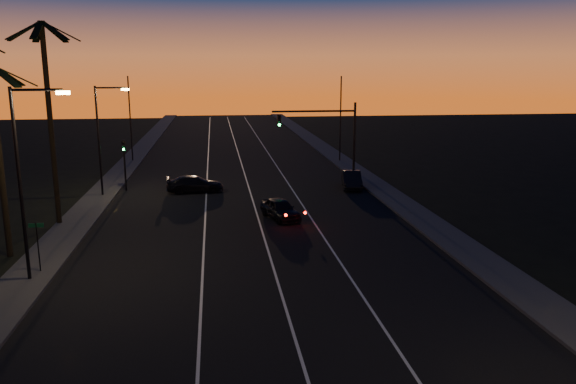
{
  "coord_description": "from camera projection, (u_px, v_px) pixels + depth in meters",
  "views": [
    {
      "loc": [
        -2.25,
        -6.11,
        9.76
      ],
      "look_at": [
        1.6,
        23.04,
        3.27
      ],
      "focal_mm": 35.0,
      "sensor_mm": 36.0,
      "label": 1
    }
  ],
  "objects": [
    {
      "name": "sidewalk_right",
      "position": [
        412.0,
        212.0,
        38.76
      ],
      "size": [
        2.4,
        170.0,
        0.16
      ],
      "primitive_type": "cube",
      "color": "#393937",
      "rests_on": "ground"
    },
    {
      "name": "right_car",
      "position": [
        352.0,
        180.0,
        46.67
      ],
      "size": [
        2.15,
        4.44,
        1.4
      ],
      "color": "black",
      "rests_on": "road"
    },
    {
      "name": "lane_stripe_right",
      "position": [
        310.0,
        216.0,
        37.86
      ],
      "size": [
        0.12,
        160.0,
        0.01
      ],
      "primitive_type": "cube",
      "color": "silver",
      "rests_on": "road"
    },
    {
      "name": "sidewalk_left",
      "position": [
        76.0,
        223.0,
        35.9
      ],
      "size": [
        2.4,
        170.0,
        0.16
      ],
      "primitive_type": "cube",
      "color": "#393937",
      "rests_on": "ground"
    },
    {
      "name": "cross_car",
      "position": [
        195.0,
        184.0,
        45.13
      ],
      "size": [
        4.65,
        2.09,
        1.32
      ],
      "color": "black",
      "rests_on": "road"
    },
    {
      "name": "signal_post",
      "position": [
        124.0,
        156.0,
        45.18
      ],
      "size": [
        0.28,
        0.37,
        4.2
      ],
      "color": "black",
      "rests_on": "ground"
    },
    {
      "name": "lane_stripe_mid",
      "position": [
        258.0,
        218.0,
        37.41
      ],
      "size": [
        0.12,
        160.0,
        0.01
      ],
      "primitive_type": "cube",
      "color": "silver",
      "rests_on": "road"
    },
    {
      "name": "road",
      "position": [
        251.0,
        218.0,
        37.35
      ],
      "size": [
        20.0,
        170.0,
        0.01
      ],
      "primitive_type": "cube",
      "color": "black",
      "rests_on": "ground"
    },
    {
      "name": "streetlight_left_near",
      "position": [
        25.0,
        170.0,
        25.15
      ],
      "size": [
        2.55,
        0.26,
        9.0
      ],
      "color": "black",
      "rests_on": "ground"
    },
    {
      "name": "far_pole_left",
      "position": [
        130.0,
        119.0,
        59.18
      ],
      "size": [
        0.14,
        0.14,
        9.0
      ],
      "primitive_type": "cylinder",
      "color": "black",
      "rests_on": "ground"
    },
    {
      "name": "far_pole_right",
      "position": [
        340.0,
        120.0,
        59.08
      ],
      "size": [
        0.14,
        0.14,
        9.0
      ],
      "primitive_type": "cylinder",
      "color": "black",
      "rests_on": "ground"
    },
    {
      "name": "lead_car",
      "position": [
        280.0,
        209.0,
        37.08
      ],
      "size": [
        2.76,
        4.63,
        1.34
      ],
      "color": "black",
      "rests_on": "road"
    },
    {
      "name": "street_sign",
      "position": [
        38.0,
        241.0,
        26.9
      ],
      "size": [
        0.7,
        0.06,
        2.6
      ],
      "color": "black",
      "rests_on": "ground"
    },
    {
      "name": "streetlight_left_far",
      "position": [
        102.0,
        132.0,
        42.64
      ],
      "size": [
        2.55,
        0.26,
        8.5
      ],
      "color": "black",
      "rests_on": "ground"
    },
    {
      "name": "lane_stripe_left",
      "position": [
        205.0,
        220.0,
        36.96
      ],
      "size": [
        0.12,
        160.0,
        0.01
      ],
      "primitive_type": "cube",
      "color": "silver",
      "rests_on": "road"
    },
    {
      "name": "signal_mast",
      "position": [
        327.0,
        129.0,
        46.9
      ],
      "size": [
        7.1,
        0.41,
        7.0
      ],
      "color": "black",
      "rests_on": "ground"
    },
    {
      "name": "palm_far",
      "position": [
        49.0,
        105.0,
        34.15
      ],
      "size": [
        4.25,
        4.16,
        12.53
      ],
      "color": "black",
      "rests_on": "ground"
    }
  ]
}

